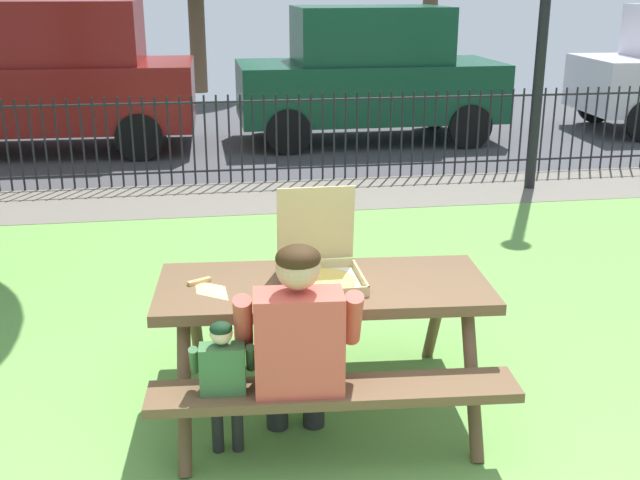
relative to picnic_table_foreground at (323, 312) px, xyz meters
The scene contains 11 objects.
ground 0.63m from the picnic_table_foreground, 148.42° to the left, with size 28.00×10.50×0.02m, color #6BA34B.
cobblestone_walkway 4.68m from the picnic_table_foreground, 91.70° to the left, with size 28.00×1.40×0.01m, color slate.
street_asphalt 8.62m from the picnic_table_foreground, 90.92° to the left, with size 28.00×6.52×0.01m, color #424247.
picnic_table_foreground is the anchor object (origin of this frame).
pizza_box_open 0.27m from the picnic_table_foreground, 101.65° to the left, with size 0.43×0.47×0.49m.
pizza_slice_on_table 0.64m from the picnic_table_foreground, behind, with size 0.24×0.30×0.02m.
adult_at_table 0.53m from the picnic_table_foreground, 112.69° to the right, with size 0.62×0.61×1.19m.
child_at_table 0.76m from the picnic_table_foreground, 139.09° to the right, with size 0.32×0.31×0.82m.
iron_fence_streetside 5.34m from the picnic_table_foreground, 91.48° to the left, with size 19.59×0.03×1.06m.
parked_car_left 8.27m from the picnic_table_foreground, 111.16° to the left, with size 4.64×2.03×2.08m.
parked_car_center 7.95m from the picnic_table_foreground, 75.92° to the left, with size 3.91×1.85×1.98m.
Camera 1 is at (-0.49, -2.71, 2.33)m, focal length 43.60 mm.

